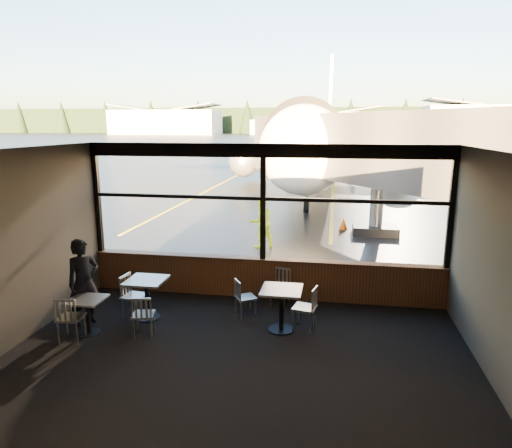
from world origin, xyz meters
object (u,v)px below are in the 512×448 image
(chair_near_w, at_px, (246,298))
(chair_mid_w, at_px, (135,297))
(cafe_table_left, at_px, (88,316))
(cafe_table_mid, at_px, (147,299))
(chair_near_n, at_px, (280,287))
(ground_crew, at_px, (261,222))
(chair_near_e, at_px, (305,308))
(jet_bridge, at_px, (400,167))
(passenger, at_px, (83,282))
(chair_mid_s, at_px, (144,315))
(chair_left_s, at_px, (71,318))
(airliner, at_px, (323,104))
(cone_nose, at_px, (343,224))
(cafe_table_near, at_px, (281,310))

(chair_near_w, xyz_separation_m, chair_mid_w, (-2.22, -0.47, 0.06))
(cafe_table_left, bearing_deg, cafe_table_mid, 45.43)
(chair_near_n, bearing_deg, ground_crew, -61.81)
(chair_near_e, relative_size, ground_crew, 0.53)
(jet_bridge, relative_size, chair_near_w, 14.50)
(passenger, bearing_deg, ground_crew, 14.10)
(chair_near_e, height_order, chair_mid_s, chair_near_e)
(ground_crew, bearing_deg, cafe_table_left, 40.07)
(chair_left_s, bearing_deg, chair_near_e, 9.00)
(airliner, distance_m, chair_near_e, 24.38)
(cafe_table_mid, xyz_separation_m, chair_near_n, (2.59, 1.17, -0.01))
(cafe_table_left, distance_m, chair_mid_s, 1.09)
(chair_near_e, bearing_deg, cafe_table_mid, 102.36)
(chair_near_n, height_order, chair_left_s, chair_left_s)
(jet_bridge, bearing_deg, ground_crew, -165.03)
(jet_bridge, distance_m, passenger, 10.32)
(ground_crew, bearing_deg, chair_left_s, 39.84)
(chair_near_w, relative_size, chair_mid_s, 0.98)
(chair_mid_s, bearing_deg, cone_nose, 55.29)
(jet_bridge, xyz_separation_m, chair_near_w, (-3.78, -6.63, -2.15))
(airliner, relative_size, chair_near_e, 39.41)
(chair_mid_s, distance_m, chair_left_s, 1.29)
(chair_near_n, xyz_separation_m, passenger, (-3.70, -1.62, 0.46))
(cafe_table_near, distance_m, passenger, 3.91)
(passenger, relative_size, ground_crew, 1.05)
(ground_crew, bearing_deg, jet_bridge, 163.45)
(cafe_table_left, relative_size, chair_near_e, 0.79)
(chair_near_e, height_order, cone_nose, chair_near_e)
(cafe_table_left, relative_size, chair_mid_s, 0.84)
(chair_near_e, bearing_deg, passenger, 108.29)
(cafe_table_near, relative_size, cafe_table_mid, 1.01)
(airliner, relative_size, cafe_table_left, 49.79)
(cafe_table_left, height_order, ground_crew, ground_crew)
(chair_near_w, relative_size, cone_nose, 1.81)
(chair_mid_s, relative_size, cone_nose, 1.85)
(cafe_table_mid, relative_size, cone_nose, 1.87)
(chair_near_w, bearing_deg, chair_near_n, 107.93)
(cafe_table_near, bearing_deg, chair_near_e, 14.59)
(cafe_table_left, distance_m, cone_nose, 10.99)
(airliner, xyz_separation_m, chair_left_s, (-3.74, -25.07, -4.86))
(airliner, distance_m, chair_near_n, 23.25)
(cafe_table_mid, height_order, cafe_table_left, cafe_table_mid)
(cafe_table_mid, xyz_separation_m, ground_crew, (1.41, 5.91, 0.41))
(jet_bridge, xyz_separation_m, cafe_table_mid, (-5.75, -7.07, -2.14))
(chair_left_s, height_order, ground_crew, ground_crew)
(jet_bridge, bearing_deg, passenger, -132.33)
(chair_near_w, bearing_deg, passenger, -105.45)
(airliner, relative_size, chair_mid_s, 42.04)
(jet_bridge, height_order, chair_near_n, jet_bridge)
(cafe_table_left, relative_size, chair_mid_w, 0.76)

